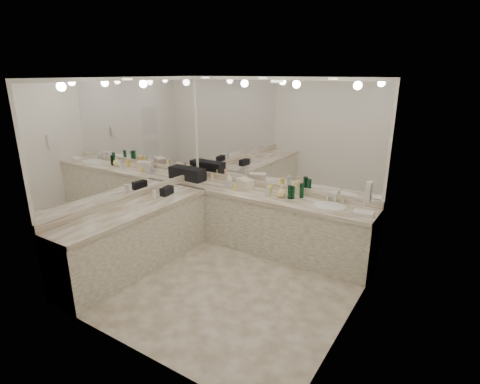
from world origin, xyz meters
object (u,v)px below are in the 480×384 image
Objects in this scene: soap_bottle_a at (229,180)px; wall_phone at (369,192)px; cream_cosmetic_case at (245,183)px; black_toiletry_bag at (194,174)px; hand_towel at (363,213)px; soap_bottle_b at (228,183)px; soap_bottle_c at (281,191)px; sink at (330,207)px.

wall_phone is at bearing -12.39° from soap_bottle_a.
soap_bottle_a is at bearing 167.61° from wall_phone.
wall_phone is 0.87× the size of cream_cosmetic_case.
wall_phone is 0.64× the size of black_toiletry_bag.
soap_bottle_a is (0.73, -0.00, 0.01)m from black_toiletry_bag.
soap_bottle_b is (-2.15, 0.05, 0.06)m from hand_towel.
wall_phone reaches higher than soap_bottle_c.
hand_towel is (0.47, -0.07, 0.03)m from sink.
soap_bottle_c is (0.93, -0.01, -0.03)m from soap_bottle_a.
sink is at bearing 0.73° from soap_bottle_b.
sink is at bearing -0.01° from soap_bottle_a.
black_toiletry_bag is 0.73m from soap_bottle_b.
black_toiletry_bag is (-2.40, 0.00, 0.11)m from sink.
soap_bottle_b reaches higher than sink.
wall_phone reaches higher than black_toiletry_bag.
sink is 1.83× the size of soap_bottle_a.
cream_cosmetic_case is at bearing 25.14° from soap_bottle_b.
black_toiletry_bag is 1.66m from soap_bottle_c.
soap_bottle_a reaches higher than sink.
wall_phone reaches higher than soap_bottle_a.
wall_phone is 1.48m from soap_bottle_c.
cream_cosmetic_case is 1.52× the size of soap_bottle_c.
hand_towel is at bearing 18.00° from cream_cosmetic_case.
soap_bottle_c reaches higher than soap_bottle_b.
cream_cosmetic_case reaches higher than hand_towel.
soap_bottle_a is (-0.24, -0.09, 0.04)m from cream_cosmetic_case.
wall_phone reaches higher than cream_cosmetic_case.
black_toiletry_bag is 1.57× the size of soap_bottle_a.
soap_bottle_a reaches higher than black_toiletry_bag.
sink is 1.76× the size of hand_towel.
cream_cosmetic_case is at bearing 175.13° from hand_towel.
soap_bottle_a is at bearing -136.17° from cream_cosmetic_case.
sink is 1.83× the size of wall_phone.
sink is 1.60× the size of cream_cosmetic_case.
black_toiletry_bag is at bearing 179.92° from sink.
wall_phone is at bearing 6.61° from cream_cosmetic_case.
soap_bottle_c is at bearing 159.84° from wall_phone.
sink is 1.17× the size of black_toiletry_bag.
wall_phone is (0.61, -0.50, 0.46)m from sink.
soap_bottle_a is (-2.28, 0.50, -0.33)m from wall_phone.
cream_cosmetic_case is at bearing 163.74° from wall_phone.
wall_phone is at bearing -20.16° from soap_bottle_c.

